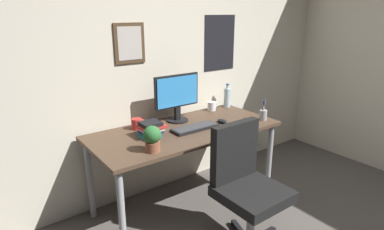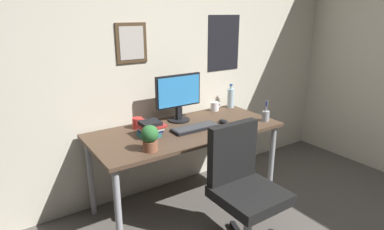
{
  "view_description": "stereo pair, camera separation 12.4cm",
  "coord_description": "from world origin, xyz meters",
  "px_view_note": "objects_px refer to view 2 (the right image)",
  "views": [
    {
      "loc": [
        -1.6,
        -0.48,
        1.71
      ],
      "look_at": [
        -0.08,
        1.59,
        0.9
      ],
      "focal_mm": 30.28,
      "sensor_mm": 36.0,
      "label": 1
    },
    {
      "loc": [
        -1.5,
        -0.55,
        1.71
      ],
      "look_at": [
        -0.08,
        1.59,
        0.9
      ],
      "focal_mm": 30.28,
      "sensor_mm": 36.0,
      "label": 2
    }
  ],
  "objects_px": {
    "coffee_mug_near": "(215,106)",
    "monitor": "(179,96)",
    "office_chair": "(243,182)",
    "pen_cup": "(266,115)",
    "potted_plant": "(150,137)",
    "coffee_mug_far": "(138,123)",
    "book_stack_left": "(150,128)",
    "keyboard": "(195,128)",
    "computer_mouse": "(224,122)",
    "water_bottle": "(231,98)"
  },
  "relations": [
    {
      "from": "book_stack_left",
      "to": "coffee_mug_far",
      "type": "bearing_deg",
      "value": 92.16
    },
    {
      "from": "potted_plant",
      "to": "pen_cup",
      "type": "height_order",
      "value": "pen_cup"
    },
    {
      "from": "coffee_mug_near",
      "to": "monitor",
      "type": "bearing_deg",
      "value": -171.47
    },
    {
      "from": "monitor",
      "to": "computer_mouse",
      "type": "relative_size",
      "value": 4.18
    },
    {
      "from": "keyboard",
      "to": "water_bottle",
      "type": "distance_m",
      "value": 0.78
    },
    {
      "from": "coffee_mug_near",
      "to": "potted_plant",
      "type": "height_order",
      "value": "potted_plant"
    },
    {
      "from": "computer_mouse",
      "to": "potted_plant",
      "type": "xyz_separation_m",
      "value": [
        -0.83,
        -0.17,
        0.09
      ]
    },
    {
      "from": "monitor",
      "to": "potted_plant",
      "type": "height_order",
      "value": "monitor"
    },
    {
      "from": "keyboard",
      "to": "pen_cup",
      "type": "height_order",
      "value": "pen_cup"
    },
    {
      "from": "office_chair",
      "to": "potted_plant",
      "type": "xyz_separation_m",
      "value": [
        -0.52,
        0.44,
        0.32
      ]
    },
    {
      "from": "monitor",
      "to": "keyboard",
      "type": "relative_size",
      "value": 1.07
    },
    {
      "from": "keyboard",
      "to": "coffee_mug_far",
      "type": "bearing_deg",
      "value": 143.01
    },
    {
      "from": "office_chair",
      "to": "pen_cup",
      "type": "xyz_separation_m",
      "value": [
        0.68,
        0.46,
        0.27
      ]
    },
    {
      "from": "keyboard",
      "to": "coffee_mug_far",
      "type": "xyz_separation_m",
      "value": [
        -0.4,
        0.3,
        0.03
      ]
    },
    {
      "from": "monitor",
      "to": "keyboard",
      "type": "distance_m",
      "value": 0.36
    },
    {
      "from": "office_chair",
      "to": "pen_cup",
      "type": "distance_m",
      "value": 0.87
    },
    {
      "from": "monitor",
      "to": "computer_mouse",
      "type": "height_order",
      "value": "monitor"
    },
    {
      "from": "monitor",
      "to": "coffee_mug_far",
      "type": "height_order",
      "value": "monitor"
    },
    {
      "from": "monitor",
      "to": "coffee_mug_near",
      "type": "height_order",
      "value": "monitor"
    },
    {
      "from": "water_bottle",
      "to": "potted_plant",
      "type": "relative_size",
      "value": 1.29
    },
    {
      "from": "potted_plant",
      "to": "pen_cup",
      "type": "xyz_separation_m",
      "value": [
        1.2,
        0.02,
        -0.05
      ]
    },
    {
      "from": "water_bottle",
      "to": "computer_mouse",
      "type": "bearing_deg",
      "value": -136.72
    },
    {
      "from": "office_chair",
      "to": "water_bottle",
      "type": "distance_m",
      "value": 1.26
    },
    {
      "from": "computer_mouse",
      "to": "book_stack_left",
      "type": "height_order",
      "value": "book_stack_left"
    },
    {
      "from": "potted_plant",
      "to": "coffee_mug_near",
      "type": "bearing_deg",
      "value": 28.25
    },
    {
      "from": "potted_plant",
      "to": "computer_mouse",
      "type": "bearing_deg",
      "value": 11.9
    },
    {
      "from": "coffee_mug_near",
      "to": "potted_plant",
      "type": "xyz_separation_m",
      "value": [
        -1.01,
        -0.54,
        0.06
      ]
    },
    {
      "from": "coffee_mug_far",
      "to": "potted_plant",
      "type": "bearing_deg",
      "value": -104.49
    },
    {
      "from": "potted_plant",
      "to": "book_stack_left",
      "type": "xyz_separation_m",
      "value": [
        0.14,
        0.27,
        -0.04
      ]
    },
    {
      "from": "water_bottle",
      "to": "book_stack_left",
      "type": "distance_m",
      "value": 1.12
    },
    {
      "from": "water_bottle",
      "to": "coffee_mug_near",
      "type": "bearing_deg",
      "value": -179.67
    },
    {
      "from": "office_chair",
      "to": "coffee_mug_far",
      "type": "distance_m",
      "value": 1.05
    },
    {
      "from": "computer_mouse",
      "to": "potted_plant",
      "type": "bearing_deg",
      "value": -168.1
    },
    {
      "from": "potted_plant",
      "to": "pen_cup",
      "type": "relative_size",
      "value": 0.98
    },
    {
      "from": "computer_mouse",
      "to": "water_bottle",
      "type": "height_order",
      "value": "water_bottle"
    },
    {
      "from": "water_bottle",
      "to": "coffee_mug_near",
      "type": "distance_m",
      "value": 0.22
    },
    {
      "from": "coffee_mug_far",
      "to": "book_stack_left",
      "type": "bearing_deg",
      "value": -87.84
    },
    {
      "from": "monitor",
      "to": "coffee_mug_near",
      "type": "xyz_separation_m",
      "value": [
        0.48,
        0.07,
        -0.19
      ]
    },
    {
      "from": "keyboard",
      "to": "coffee_mug_far",
      "type": "height_order",
      "value": "coffee_mug_far"
    },
    {
      "from": "coffee_mug_far",
      "to": "pen_cup",
      "type": "distance_m",
      "value": 1.18
    },
    {
      "from": "water_bottle",
      "to": "coffee_mug_far",
      "type": "relative_size",
      "value": 1.98
    },
    {
      "from": "computer_mouse",
      "to": "potted_plant",
      "type": "height_order",
      "value": "potted_plant"
    },
    {
      "from": "office_chair",
      "to": "book_stack_left",
      "type": "height_order",
      "value": "office_chair"
    },
    {
      "from": "potted_plant",
      "to": "pen_cup",
      "type": "bearing_deg",
      "value": 0.8
    },
    {
      "from": "potted_plant",
      "to": "water_bottle",
      "type": "bearing_deg",
      "value": 24.03
    },
    {
      "from": "computer_mouse",
      "to": "pen_cup",
      "type": "xyz_separation_m",
      "value": [
        0.37,
        -0.16,
        0.04
      ]
    },
    {
      "from": "monitor",
      "to": "pen_cup",
      "type": "relative_size",
      "value": 2.3
    },
    {
      "from": "coffee_mug_near",
      "to": "coffee_mug_far",
      "type": "height_order",
      "value": "coffee_mug_far"
    },
    {
      "from": "keyboard",
      "to": "pen_cup",
      "type": "bearing_deg",
      "value": -14.5
    },
    {
      "from": "potted_plant",
      "to": "book_stack_left",
      "type": "distance_m",
      "value": 0.3
    }
  ]
}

